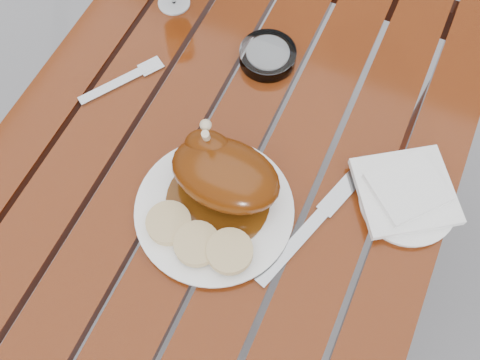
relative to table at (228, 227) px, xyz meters
name	(u,v)px	position (x,y,z in m)	size (l,w,h in m)	color
ground	(230,270)	(0.00, 0.00, -0.38)	(60.00, 60.00, 0.00)	slate
table	(228,227)	(0.00, 0.00, 0.00)	(0.80, 1.20, 0.75)	#6A2A0C
dinner_plate	(214,210)	(0.04, -0.11, 0.38)	(0.27, 0.27, 0.02)	white
roast_duck	(223,172)	(0.03, -0.07, 0.44)	(0.19, 0.18, 0.13)	#502809
bread_dumplings	(198,239)	(0.04, -0.17, 0.40)	(0.19, 0.09, 0.02)	tan
side_plate	(407,201)	(0.33, 0.04, 0.38)	(0.17, 0.17, 0.01)	white
napkin	(405,191)	(0.32, 0.05, 0.40)	(0.16, 0.15, 0.01)	white
ashtray	(268,56)	(-0.01, 0.22, 0.39)	(0.11, 0.11, 0.03)	#B2B7BC
fork	(118,83)	(-0.25, 0.05, 0.38)	(0.02, 0.16, 0.01)	gray
knife	(304,234)	(0.19, -0.09, 0.38)	(0.02, 0.23, 0.01)	gray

